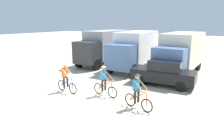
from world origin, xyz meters
TOP-DOWN VIEW (x-y plane):
  - ground_plane at (0.00, 0.00)m, footprint 120.00×120.00m
  - box_truck_grey_hauler at (-4.38, 9.04)m, footprint 2.60×6.82m
  - box_truck_avon_van at (-0.79, 8.77)m, footprint 2.92×6.92m
  - box_truck_cream_rv at (3.29, 8.99)m, footprint 2.42×6.76m
  - sedan_parked at (3.23, 5.34)m, footprint 4.33×2.09m
  - cyclist_orange_shirt at (-1.29, 0.70)m, footprint 1.73×0.52m
  - cyclist_cowboy_hat at (1.05, 1.45)m, footprint 1.73×0.52m
  - cyclist_near_camera at (3.47, 0.87)m, footprint 1.70×0.58m

SIDE VIEW (x-z plane):
  - ground_plane at x=0.00m, z-range 0.00..0.00m
  - cyclist_orange_shirt at x=-1.29m, z-range -0.06..1.76m
  - cyclist_cowboy_hat at x=1.05m, z-range -0.06..1.76m
  - cyclist_near_camera at x=3.47m, z-range -0.06..1.76m
  - sedan_parked at x=3.23m, z-range 0.00..1.76m
  - box_truck_grey_hauler at x=-4.38m, z-range 0.20..3.55m
  - box_truck_avon_van at x=-0.79m, z-range 0.20..3.55m
  - box_truck_cream_rv at x=3.29m, z-range 0.20..3.55m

